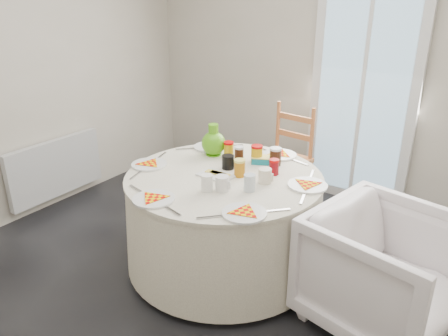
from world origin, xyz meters
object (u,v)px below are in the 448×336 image
Objects in this scene: table at (224,220)px; wooden_chair at (282,161)px; armchair at (384,270)px; green_pitcher at (214,140)px; radiator at (56,168)px.

table is 1.47× the size of wooden_chair.
armchair is (1.26, -1.09, -0.08)m from wooden_chair.
wooden_chair is 0.93m from green_pitcher.
table is 1.17m from armchair.
green_pitcher is (1.61, 0.37, 0.49)m from radiator.
armchair is (3.08, 0.08, 0.01)m from radiator.
green_pitcher reaches higher than wooden_chair.
armchair reaches higher than table.
radiator is 1.72m from green_pitcher.
green_pitcher is at bearing 91.16° from armchair.
table is at bearing -78.27° from wooden_chair.
table reaches higher than radiator.
armchair is 3.38× the size of green_pitcher.
radiator is 1.01× the size of wooden_chair.
green_pitcher is (-0.30, 0.30, 0.49)m from table.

